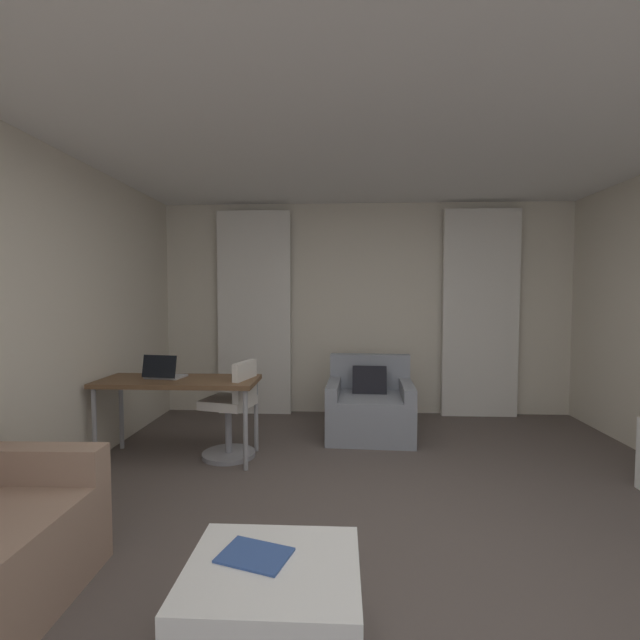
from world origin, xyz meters
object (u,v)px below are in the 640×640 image
Objects in this scene: laptop at (164,373)px; magazine_open at (255,555)px; armchair at (370,409)px; desk at (179,386)px; coffee_table at (273,612)px; desk_chair at (232,414)px.

laptop is 1.09× the size of magazine_open.
armchair is 2.09m from laptop.
magazine_open is at bearing -103.01° from armchair.
desk reaches higher than magazine_open.
desk reaches higher than coffee_table.
laptop is at bearing 120.24° from magazine_open.
magazine_open is at bearing 146.69° from coffee_table.
coffee_table is 2.13× the size of magazine_open.
laptop is 2.50m from magazine_open.
desk_chair is at bearing 107.84° from coffee_table.
desk_chair is 2.25m from magazine_open.
laptop reaches higher than armchair.
desk is at bearing -173.02° from desk_chair.
armchair reaches higher than magazine_open.
laptop reaches higher than magazine_open.
armchair is at bearing 22.99° from desk.
desk is 0.19m from laptop.
armchair is at bearing 20.49° from laptop.
laptop is (-1.90, -0.71, 0.49)m from armchair.
desk is 2.38m from magazine_open.
laptop reaches higher than coffee_table.
desk is (-1.75, -0.74, 0.38)m from armchair.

